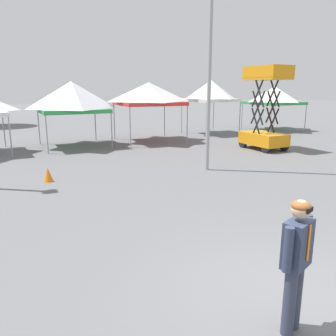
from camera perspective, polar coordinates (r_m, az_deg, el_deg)
The scene contains 9 objects.
ground_plane at distance 5.71m, azimuth 19.75°, elevation -20.13°, with size 140.00×140.00×0.00m, color slate.
canopy_tent_behind_right at distance 18.79m, azimuth -15.81°, elevation 11.38°, with size 3.33×3.33×3.40m.
canopy_tent_behind_left at distance 19.97m, azimuth -3.24°, elevation 12.31°, with size 3.70×3.70×3.37m.
canopy_tent_center at distance 23.43m, azimuth 7.20°, elevation 12.69°, with size 3.14×3.14×3.57m.
canopy_tent_behind_center at distance 26.55m, azimuth 17.37°, elevation 11.52°, with size 3.47×3.47×3.17m.
scissor_lift at distance 18.00m, azimuth 15.82°, elevation 6.95°, with size 1.41×2.30×4.11m.
person_foreground at distance 4.61m, azimuth 20.69°, elevation -13.87°, with size 0.62×0.37×1.78m.
light_pole_near_lift at distance 13.07m, azimuth 7.22°, elevation 24.50°, with size 0.36×0.36×10.11m.
traffic_cone_lot_center at distance 12.07m, azimuth -19.45°, elevation -1.05°, with size 0.32×0.32×0.48m, color orange.
Camera 1 is at (-3.63, -3.17, 3.08)m, focal length 36.38 mm.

